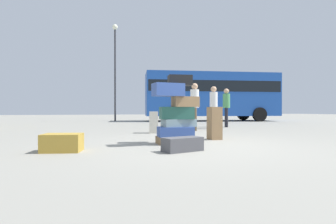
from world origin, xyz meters
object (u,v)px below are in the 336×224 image
Objects in this scene: person_bearded_onlooker at (214,103)px; lamp_post at (115,58)px; suitcase_charcoal_left_side at (183,144)px; person_tourist_with_camera at (226,104)px; parked_bus at (211,94)px; suitcase_brown_behind_tower at (214,123)px; suitcase_tower at (176,114)px; person_passerby_in_red at (195,102)px; suitcase_tan_foreground_near at (62,143)px; suitcase_cream_white_trunk at (154,122)px.

person_bearded_onlooker is 0.25× the size of lamp_post.
suitcase_charcoal_left_side is 0.43× the size of person_tourist_with_camera.
person_bearded_onlooker is 0.18× the size of parked_bus.
suitcase_brown_behind_tower reaches higher than suitcase_charcoal_left_side.
suitcase_brown_behind_tower is (1.15, 0.53, -0.23)m from suitcase_tower.
person_bearded_onlooker is 1.22m from person_passerby_in_red.
suitcase_brown_behind_tower is at bearing 0.42° from person_passerby_in_red.
person_tourist_with_camera is at bearing 137.50° from person_passerby_in_red.
suitcase_brown_behind_tower is at bearing 1.43° from person_bearded_onlooker.
lamp_post is (-6.18, 1.77, 2.35)m from parked_bus.
suitcase_charcoal_left_side is 2.06m from suitcase_tan_foreground_near.
suitcase_charcoal_left_side is at bearing -89.80° from lamp_post.
person_bearded_onlooker is at bearing 52.41° from suitcase_tan_foreground_near.
person_tourist_with_camera is at bearing 39.39° from suitcase_charcoal_left_side.
suitcase_charcoal_left_side is at bearing -101.97° from suitcase_tower.
suitcase_tan_foreground_near is (-1.99, 0.53, 0.03)m from suitcase_charcoal_left_side.
parked_bus is at bearing 46.76° from suitcase_charcoal_left_side.
person_passerby_in_red reaches higher than suitcase_tower.
suitcase_tower is at bearing 62.48° from suitcase_charcoal_left_side.
person_bearded_onlooker is at bearing 42.93° from suitcase_charcoal_left_side.
suitcase_tan_foreground_near is 7.86m from person_tourist_with_camera.
suitcase_charcoal_left_side is at bearing -82.50° from suitcase_cream_white_trunk.
suitcase_brown_behind_tower is 2.04m from suitcase_charcoal_left_side.
person_passerby_in_red reaches higher than person_bearded_onlooker.
person_tourist_with_camera reaches higher than suitcase_charcoal_left_side.
person_tourist_with_camera is at bearing -63.02° from lamp_post.
person_passerby_in_red is (0.58, 2.71, 0.59)m from suitcase_brown_behind_tower.
suitcase_charcoal_left_side is 13.31m from parked_bus.
suitcase_brown_behind_tower is at bearing 27.62° from suitcase_tan_foreground_near.
parked_bus is at bearing -177.50° from person_bearded_onlooker.
suitcase_charcoal_left_side is at bearing -3.59° from suitcase_tan_foreground_near.
lamp_post reaches higher than suitcase_tan_foreground_near.
person_passerby_in_red is 9.98m from lamp_post.
suitcase_cream_white_trunk is at bearing -87.77° from lamp_post.
suitcase_brown_behind_tower is 2.38m from suitcase_cream_white_trunk.
suitcase_brown_behind_tower is at bearing -9.32° from person_tourist_with_camera.
suitcase_cream_white_trunk is 10.02m from parked_bus.
suitcase_tower reaches higher than suitcase_charcoal_left_side.
suitcase_tan_foreground_near is at bearing 149.48° from suitcase_charcoal_left_side.
suitcase_tan_foreground_near is at bearing -168.60° from suitcase_tower.
suitcase_brown_behind_tower is 3.49m from suitcase_tan_foreground_near.
suitcase_tower is 4.78m from person_bearded_onlooker.
suitcase_tower is at bearing -8.23° from person_bearded_onlooker.
person_passerby_in_red reaches higher than suitcase_tan_foreground_near.
suitcase_tower is 2.20× the size of suitcase_cream_white_trunk.
person_bearded_onlooker is at bearing -28.75° from person_tourist_with_camera.
lamp_post reaches higher than person_bearded_onlooker.
suitcase_brown_behind_tower is at bearing -106.27° from parked_bus.
parked_bus is (8.12, 11.15, 1.68)m from suitcase_tan_foreground_near.
suitcase_brown_behind_tower is 11.34m from parked_bus.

